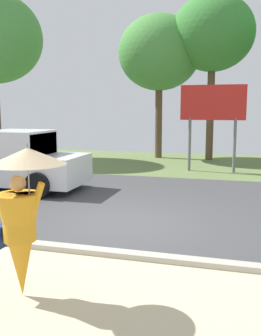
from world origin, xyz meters
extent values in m
cube|color=#424244|center=(0.00, 2.00, -0.05)|extent=(40.00, 8.00, 0.10)
cube|color=olive|center=(0.00, 10.00, -0.05)|extent=(40.00, 8.00, 0.10)
cube|color=#B2AD9E|center=(0.00, -2.00, 0.05)|extent=(40.00, 0.24, 0.10)
cone|color=orange|center=(-0.44, -3.74, 0.73)|extent=(0.60, 0.60, 1.45)
cylinder|color=orange|center=(-0.44, -3.74, 1.12)|extent=(0.44, 0.44, 0.65)
sphere|color=tan|center=(-0.44, -3.74, 1.59)|extent=(0.22, 0.22, 0.22)
cylinder|color=orange|center=(-0.16, -3.74, 1.40)|extent=(0.24, 0.09, 0.45)
cylinder|color=orange|center=(-0.70, -3.72, 1.16)|extent=(0.29, 0.08, 0.24)
cylinder|color=gray|center=(-0.28, -3.74, 1.62)|extent=(0.02, 0.02, 0.75)
cone|color=#D1B284|center=(-0.28, -3.74, 1.96)|extent=(1.01, 1.01, 0.22)
cylinder|color=gray|center=(-0.28, -3.74, 2.08)|extent=(0.02, 0.02, 0.10)
cube|color=beige|center=(-0.74, -3.69, 1.25)|extent=(0.02, 0.11, 0.16)
cube|color=navy|center=(-0.71, -3.79, 0.85)|extent=(0.12, 0.24, 0.30)
cube|color=silver|center=(-4.87, 2.62, 0.68)|extent=(5.20, 2.00, 0.90)
cube|color=silver|center=(-4.37, 2.62, 1.43)|extent=(1.80, 1.84, 0.90)
cube|color=#2D3842|center=(-3.52, 2.62, 1.43)|extent=(0.10, 1.70, 0.77)
cylinder|color=black|center=(-3.17, 3.62, 0.38)|extent=(0.76, 0.28, 0.76)
cylinder|color=black|center=(-3.17, 1.62, 0.38)|extent=(0.76, 0.28, 0.76)
cylinder|color=slate|center=(0.38, 7.86, 1.10)|extent=(0.12, 0.12, 2.20)
cylinder|color=slate|center=(2.18, 7.86, 1.10)|extent=(0.12, 0.12, 2.20)
cube|color=red|center=(1.28, 7.86, 2.80)|extent=(2.60, 0.10, 1.40)
cylinder|color=brown|center=(0.90, 11.62, 2.44)|extent=(0.36, 0.36, 4.88)
ellipsoid|color=#387F33|center=(0.90, 11.62, 6.16)|extent=(4.02, 4.02, 3.65)
cylinder|color=brown|center=(-1.74, 11.73, 2.02)|extent=(0.36, 0.36, 4.03)
ellipsoid|color=#478C3D|center=(-1.74, 11.73, 5.36)|extent=(4.17, 4.17, 3.79)
camera|label=1|loc=(2.38, -8.20, 2.58)|focal=41.50mm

